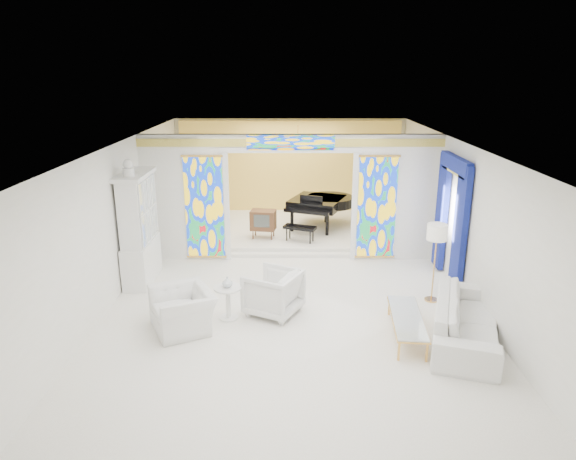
{
  "coord_description": "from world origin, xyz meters",
  "views": [
    {
      "loc": [
        -0.06,
        -9.78,
        4.38
      ],
      "look_at": [
        -0.06,
        0.2,
        1.28
      ],
      "focal_mm": 32.0,
      "sensor_mm": 36.0,
      "label": 1
    }
  ],
  "objects_px": {
    "armchair_right": "(273,292)",
    "grand_piano": "(322,203)",
    "armchair_left": "(183,310)",
    "coffee_table": "(407,318)",
    "tv_console": "(263,220)",
    "china_cabinet": "(139,229)",
    "sofa": "(466,319)"
  },
  "relations": [
    {
      "from": "armchair_right",
      "to": "grand_piano",
      "type": "xyz_separation_m",
      "value": [
        1.23,
        5.05,
        0.44
      ]
    },
    {
      "from": "armchair_left",
      "to": "coffee_table",
      "type": "bearing_deg",
      "value": 59.7
    },
    {
      "from": "armchair_left",
      "to": "coffee_table",
      "type": "relative_size",
      "value": 0.64
    },
    {
      "from": "armchair_right",
      "to": "grand_piano",
      "type": "relative_size",
      "value": 0.35
    },
    {
      "from": "grand_piano",
      "to": "tv_console",
      "type": "distance_m",
      "value": 1.91
    },
    {
      "from": "china_cabinet",
      "to": "sofa",
      "type": "height_order",
      "value": "china_cabinet"
    },
    {
      "from": "sofa",
      "to": "armchair_right",
      "type": "bearing_deg",
      "value": 91.24
    },
    {
      "from": "armchair_right",
      "to": "armchair_left",
      "type": "bearing_deg",
      "value": -41.48
    },
    {
      "from": "armchair_right",
      "to": "sofa",
      "type": "bearing_deg",
      "value": 100.62
    },
    {
      "from": "sofa",
      "to": "tv_console",
      "type": "relative_size",
      "value": 3.49
    },
    {
      "from": "sofa",
      "to": "coffee_table",
      "type": "xyz_separation_m",
      "value": [
        -0.98,
        0.1,
        -0.03
      ]
    },
    {
      "from": "tv_console",
      "to": "coffee_table",
      "type": "bearing_deg",
      "value": -52.65
    },
    {
      "from": "china_cabinet",
      "to": "coffee_table",
      "type": "xyz_separation_m",
      "value": [
        5.19,
        -2.47,
        -0.82
      ]
    },
    {
      "from": "china_cabinet",
      "to": "grand_piano",
      "type": "height_order",
      "value": "china_cabinet"
    },
    {
      "from": "armchair_left",
      "to": "grand_piano",
      "type": "bearing_deg",
      "value": 127.54
    },
    {
      "from": "grand_piano",
      "to": "tv_console",
      "type": "relative_size",
      "value": 3.56
    },
    {
      "from": "sofa",
      "to": "grand_piano",
      "type": "relative_size",
      "value": 0.98
    },
    {
      "from": "china_cabinet",
      "to": "tv_console",
      "type": "xyz_separation_m",
      "value": [
        2.51,
        2.45,
        -0.51
      ]
    },
    {
      "from": "china_cabinet",
      "to": "armchair_right",
      "type": "bearing_deg",
      "value": -28.75
    },
    {
      "from": "sofa",
      "to": "coffee_table",
      "type": "relative_size",
      "value": 1.48
    },
    {
      "from": "sofa",
      "to": "grand_piano",
      "type": "bearing_deg",
      "value": 36.83
    },
    {
      "from": "china_cabinet",
      "to": "grand_piano",
      "type": "bearing_deg",
      "value": 40.16
    },
    {
      "from": "china_cabinet",
      "to": "armchair_right",
      "type": "height_order",
      "value": "china_cabinet"
    },
    {
      "from": "armchair_right",
      "to": "tv_console",
      "type": "xyz_separation_m",
      "value": [
        -0.37,
        4.03,
        0.24
      ]
    },
    {
      "from": "armchair_left",
      "to": "armchair_right",
      "type": "distance_m",
      "value": 1.69
    },
    {
      "from": "grand_piano",
      "to": "sofa",
      "type": "bearing_deg",
      "value": -49.49
    },
    {
      "from": "armchair_left",
      "to": "sofa",
      "type": "relative_size",
      "value": 0.43
    },
    {
      "from": "grand_piano",
      "to": "china_cabinet",
      "type": "bearing_deg",
      "value": -118.1
    },
    {
      "from": "china_cabinet",
      "to": "tv_console",
      "type": "bearing_deg",
      "value": 44.33
    },
    {
      "from": "armchair_left",
      "to": "armchair_right",
      "type": "height_order",
      "value": "armchair_right"
    },
    {
      "from": "china_cabinet",
      "to": "coffee_table",
      "type": "bearing_deg",
      "value": -25.48
    },
    {
      "from": "armchair_left",
      "to": "tv_console",
      "type": "height_order",
      "value": "tv_console"
    }
  ]
}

